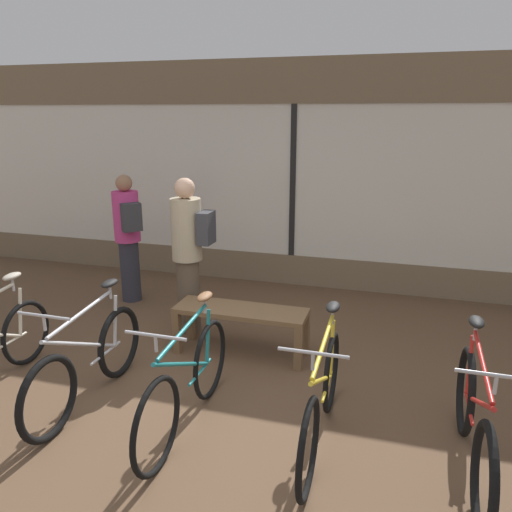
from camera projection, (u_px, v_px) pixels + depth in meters
The scene contains 9 objects.
ground_plane at pixel (201, 415), 4.26m from camera, with size 24.00×24.00×0.00m, color brown.
shop_back_wall at pixel (293, 174), 7.08m from camera, with size 12.00×0.08×3.20m.
bicycle_left at pixel (88, 363), 4.36m from camera, with size 0.46×1.73×1.03m.
bicycle_center at pixel (187, 383), 4.00m from camera, with size 0.46×1.74×1.04m.
bicycle_right at pixel (322, 399), 3.80m from camera, with size 0.46×1.75×1.03m.
bicycle_far_right at pixel (474, 424), 3.50m from camera, with size 0.46×1.74×1.04m.
display_bench at pixel (241, 317), 5.25m from camera, with size 1.40×0.44×0.51m.
customer_near_rack at pixel (189, 251), 5.64m from camera, with size 0.49×0.35×1.80m.
customer_by_window at pixel (128, 235), 6.61m from camera, with size 0.55×0.54×1.72m.
Camera 1 is at (1.50, -3.43, 2.49)m, focal length 35.00 mm.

